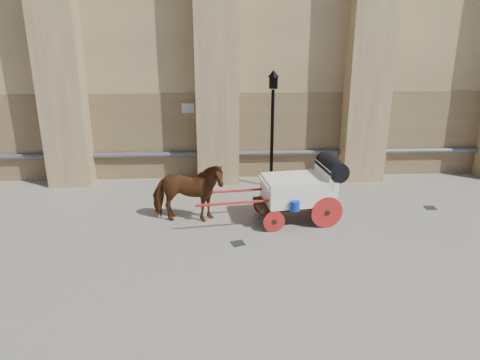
{
  "coord_description": "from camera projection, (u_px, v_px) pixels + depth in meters",
  "views": [
    {
      "loc": [
        -1.08,
        -11.84,
        5.42
      ],
      "look_at": [
        -0.44,
        0.16,
        1.22
      ],
      "focal_mm": 35.0,
      "sensor_mm": 36.0,
      "label": 1
    }
  ],
  "objects": [
    {
      "name": "street_lamp",
      "position": [
        272.0,
        127.0,
        15.12
      ],
      "size": [
        0.36,
        0.36,
        3.86
      ],
      "color": "black",
      "rests_on": "ground"
    },
    {
      "name": "ground",
      "position": [
        256.0,
        223.0,
        13.01
      ],
      "size": [
        90.0,
        90.0,
        0.0
      ],
      "primitive_type": "plane",
      "color": "gray",
      "rests_on": "ground"
    },
    {
      "name": "drain_grate_far",
      "position": [
        430.0,
        208.0,
        14.02
      ],
      "size": [
        0.33,
        0.33,
        0.01
      ],
      "primitive_type": "cube",
      "rotation": [
        0.0,
        0.0,
        -0.02
      ],
      "color": "black",
      "rests_on": "ground"
    },
    {
      "name": "horse",
      "position": [
        188.0,
        193.0,
        12.83
      ],
      "size": [
        2.09,
        1.08,
        1.71
      ],
      "primitive_type": "imported",
      "rotation": [
        0.0,
        0.0,
        1.49
      ],
      "color": "#5B3518",
      "rests_on": "ground"
    },
    {
      "name": "drain_grate_near",
      "position": [
        238.0,
        243.0,
        11.81
      ],
      "size": [
        0.4,
        0.4,
        0.01
      ],
      "primitive_type": "cube",
      "rotation": [
        0.0,
        0.0,
        0.3
      ],
      "color": "black",
      "rests_on": "ground"
    },
    {
      "name": "carriage",
      "position": [
        303.0,
        188.0,
        12.88
      ],
      "size": [
        4.2,
        1.62,
        1.79
      ],
      "rotation": [
        0.0,
        0.0,
        0.13
      ],
      "color": "black",
      "rests_on": "ground"
    }
  ]
}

